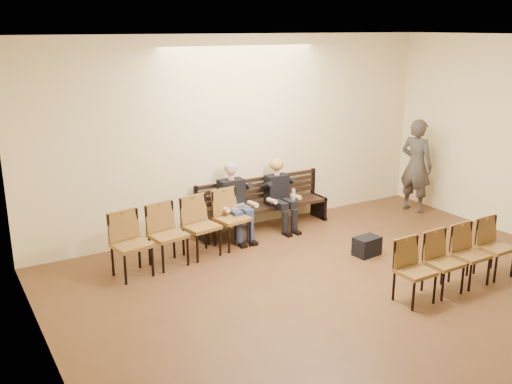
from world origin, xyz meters
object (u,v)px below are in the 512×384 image
Objects in this scene: chair_row_front at (185,231)px; water_bottle at (293,201)px; seated_woman at (279,197)px; bench at (264,217)px; laptop at (239,209)px; seated_man at (234,201)px; passerby at (417,159)px; bag at (367,246)px; chair_row_back at (457,259)px.

water_bottle is at bearing -2.35° from chair_row_front.
bench is at bearing 155.94° from seated_woman.
chair_row_front reaches higher than laptop.
seated_man is 3.94m from passerby.
bench is 0.48m from seated_woman.
bench is 2.11m from bag.
seated_woman is 2.19m from chair_row_front.
laptop is at bearing 130.95° from bag.
seated_man is at bearing 180.00° from seated_woman.
seated_man is at bearing 14.94° from chair_row_front.
chair_row_front is (-2.12, -0.53, -0.11)m from seated_woman.
water_bottle is (0.14, -0.25, -0.04)m from seated_woman.
water_bottle is at bearing -42.00° from bench.
seated_woman is at bearing 0.00° from seated_man.
bag is 0.20× the size of passerby.
seated_woman reaches higher than bench.
laptop is (0.02, -0.14, -0.10)m from seated_man.
seated_woman is (0.95, 0.00, -0.07)m from seated_man.
laptop is 0.15× the size of passerby.
seated_man is at bearing 167.13° from water_bottle.
bench is 11.66× the size of water_bottle.
chair_row_back is (-2.12, -2.93, -0.64)m from passerby.
chair_row_back is at bearing -77.90° from water_bottle.
seated_man is 0.95m from seated_woman.
bag is (1.48, -1.83, -0.51)m from seated_man.
laptop is 2.27m from bag.
laptop is at bearing 117.17° from chair_row_back.
water_bottle reaches higher than bench.
seated_man is (-0.68, -0.12, 0.45)m from bench.
laptop is (-0.66, -0.26, 0.35)m from bench.
bench is 2.15× the size of seated_woman.
laptop reaches higher than bench.
laptop is 1.08m from water_bottle.
laptop reaches higher than bag.
passerby reaches higher than laptop.
laptop is at bearing 174.41° from water_bottle.
bag is at bearing -35.61° from chair_row_front.
chair_row_front is (-5.06, -0.05, -0.59)m from passerby.
seated_woman is at bearing 4.61° from chair_row_front.
seated_man is at bearing 86.54° from laptop.
water_bottle is (1.09, -0.25, -0.11)m from seated_man.
chair_row_back is at bearing -72.58° from laptop.
seated_man is 2.41m from bag.
chair_row_back is at bearing -76.51° from seated_woman.
laptop is 1.49× the size of water_bottle.
laptop is 3.71m from chair_row_back.
bag is at bearing -51.01° from seated_man.
chair_row_front is (-1.17, -0.53, -0.18)m from seated_man.
chair_row_front is at bearing 134.54° from chair_row_back.
bag is 2.91m from passerby.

